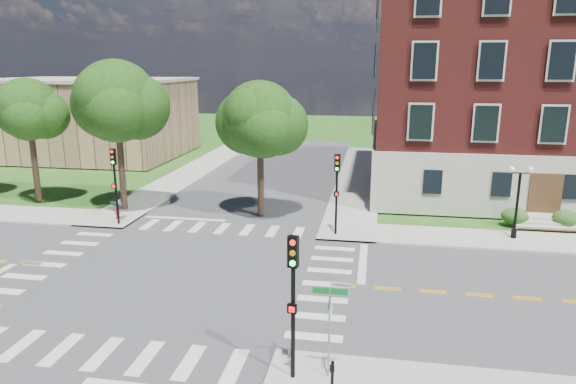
% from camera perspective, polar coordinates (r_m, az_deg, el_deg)
% --- Properties ---
extents(ground, '(160.00, 160.00, 0.00)m').
position_cam_1_polar(ground, '(25.85, -12.03, -8.91)').
color(ground, '#225116').
rests_on(ground, ground).
extents(road_ew, '(90.00, 12.00, 0.01)m').
position_cam_1_polar(road_ew, '(25.85, -12.03, -8.90)').
color(road_ew, '#3D3D3F').
rests_on(road_ew, ground).
extents(road_ns, '(12.00, 90.00, 0.01)m').
position_cam_1_polar(road_ns, '(25.85, -12.03, -8.90)').
color(road_ns, '#3D3D3F').
rests_on(road_ns, ground).
extents(sidewalk_ne, '(34.00, 34.00, 0.12)m').
position_cam_1_polar(sidewalk_ne, '(39.17, 18.51, -1.32)').
color(sidewalk_ne, '#9E9B93').
rests_on(sidewalk_ne, ground).
extents(sidewalk_nw, '(34.00, 34.00, 0.12)m').
position_cam_1_polar(sidewalk_nw, '(45.82, -22.96, 0.45)').
color(sidewalk_nw, '#9E9B93').
rests_on(sidewalk_nw, ground).
extents(crosswalk_east, '(2.20, 10.20, 0.02)m').
position_cam_1_polar(crosswalk_east, '(24.24, 4.26, -10.22)').
color(crosswalk_east, silver).
rests_on(crosswalk_east, ground).
extents(stop_bar_east, '(0.40, 5.50, 0.00)m').
position_cam_1_polar(stop_bar_east, '(26.93, 8.31, -7.79)').
color(stop_bar_east, silver).
rests_on(stop_bar_east, ground).
extents(main_building, '(30.60, 22.40, 16.50)m').
position_cam_1_polar(main_building, '(46.47, 28.85, 10.36)').
color(main_building, beige).
rests_on(main_building, ground).
extents(secondary_building, '(20.40, 15.40, 8.30)m').
position_cam_1_polar(secondary_building, '(60.92, -21.30, 7.76)').
color(secondary_building, '#89654B').
rests_on(secondary_building, ground).
extents(tree_b, '(4.39, 4.39, 8.93)m').
position_cam_1_polar(tree_b, '(41.13, -26.91, 8.17)').
color(tree_b, '#312218').
rests_on(tree_b, ground).
extents(tree_c, '(5.50, 5.50, 10.18)m').
position_cam_1_polar(tree_c, '(36.36, -18.54, 9.51)').
color(tree_c, '#312218').
rests_on(tree_c, ground).
extents(tree_d, '(4.96, 4.96, 8.86)m').
position_cam_1_polar(tree_d, '(33.28, -3.15, 8.04)').
color(tree_d, '#312218').
rests_on(tree_d, ground).
extents(traffic_signal_se, '(0.36, 0.41, 4.80)m').
position_cam_1_polar(traffic_signal_se, '(16.11, 0.57, -10.77)').
color(traffic_signal_se, black).
rests_on(traffic_signal_se, ground).
extents(traffic_signal_ne, '(0.38, 0.44, 4.80)m').
position_cam_1_polar(traffic_signal_ne, '(29.91, 5.43, 0.92)').
color(traffic_signal_ne, black).
rests_on(traffic_signal_ne, ground).
extents(traffic_signal_nw, '(0.32, 0.35, 4.80)m').
position_cam_1_polar(traffic_signal_nw, '(33.50, -18.70, 1.65)').
color(traffic_signal_nw, black).
rests_on(traffic_signal_nw, ground).
extents(twin_lamp_west, '(1.36, 0.36, 4.23)m').
position_cam_1_polar(twin_lamp_west, '(32.06, 24.17, -0.60)').
color(twin_lamp_west, black).
rests_on(twin_lamp_west, ground).
extents(street_sign_pole, '(1.10, 1.10, 3.10)m').
position_cam_1_polar(street_sign_pole, '(16.56, 4.68, -13.47)').
color(street_sign_pole, gray).
rests_on(street_sign_pole, ground).
extents(push_button_post, '(0.14, 0.21, 1.20)m').
position_cam_1_polar(push_button_post, '(16.43, 4.93, -19.85)').
color(push_button_post, black).
rests_on(push_button_post, ground).
extents(fire_hydrant, '(0.35, 0.35, 0.75)m').
position_cam_1_polar(fire_hydrant, '(35.33, -18.39, -2.26)').
color(fire_hydrant, '#A00C14').
rests_on(fire_hydrant, ground).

